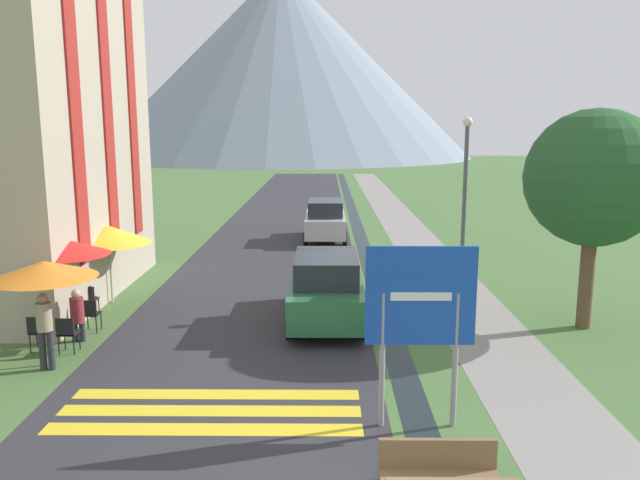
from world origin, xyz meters
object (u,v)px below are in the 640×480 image
road_sign (420,311)px  cafe_chair_far_right (89,298)px  cafe_chair_near_right (67,332)px  person_seated_far (77,313)px  hotel_building (12,73)px  parked_car_near (326,288)px  cafe_chair_middle (90,312)px  streetlamp (465,195)px  cafe_chair_near_left (38,330)px  cafe_umbrella_rear_yellow (108,235)px  cafe_chair_far_left (86,297)px  cafe_umbrella_middle_red (66,247)px  cafe_umbrella_front_orange (44,270)px  parked_car_far (325,220)px  person_standing_terrace (45,326)px  tree_by_path (594,179)px

road_sign → cafe_chair_far_right: road_sign is taller
cafe_chair_near_right → person_seated_far: size_ratio=0.66×
road_sign → hotel_building: bearing=141.7°
road_sign → parked_car_near: size_ratio=0.72×
cafe_chair_near_right → cafe_chair_middle: bearing=67.3°
cafe_chair_middle → cafe_chair_near_right: 1.46m
streetlamp → parked_car_near: bearing=-154.7°
cafe_chair_near_left → cafe_umbrella_rear_yellow: (0.31, 4.01, 1.49)m
cafe_chair_far_left → cafe_umbrella_middle_red: bearing=-113.4°
hotel_building → parked_car_near: (8.99, -2.55, -5.64)m
cafe_umbrella_front_orange → cafe_chair_far_left: bearing=99.4°
road_sign → cafe_umbrella_middle_red: size_ratio=1.37×
parked_car_far → hotel_building: bearing=-134.2°
road_sign → person_standing_terrace: size_ratio=1.89×
cafe_umbrella_front_orange → person_seated_far: cafe_umbrella_front_orange is taller
parked_car_near → cafe_chair_near_right: (-5.84, -2.37, -0.40)m
cafe_chair_far_right → person_seated_far: (0.48, -1.96, 0.19)m
road_sign → cafe_umbrella_middle_red: road_sign is taller
cafe_chair_far_left → tree_by_path: 13.50m
person_standing_terrace → cafe_chair_middle: bearing=89.6°
parked_car_near → cafe_umbrella_front_orange: 6.77m
person_seated_far → cafe_chair_far_right: bearing=103.8°
parked_car_far → cafe_chair_far_right: size_ratio=4.82×
person_standing_terrace → tree_by_path: size_ratio=0.30×
cafe_umbrella_rear_yellow → parked_car_far: bearing=58.3°
person_seated_far → tree_by_path: 12.89m
parked_car_far → cafe_umbrella_middle_red: size_ratio=1.78×
road_sign → parked_car_far: bearing=95.1°
cafe_chair_near_left → cafe_umbrella_middle_red: size_ratio=0.37×
cafe_chair_middle → parked_car_far: bearing=49.6°
cafe_chair_near_left → person_seated_far: (0.62, 0.70, 0.19)m
parked_car_far → cafe_chair_near_right: size_ratio=4.82×
cafe_chair_far_right → cafe_umbrella_middle_red: cafe_umbrella_middle_red is taller
cafe_chair_far_right → cafe_chair_near_left: 2.67m
parked_car_near → cafe_umbrella_middle_red: cafe_umbrella_middle_red is taller
cafe_chair_near_left → parked_car_near: bearing=8.7°
cafe_chair_far_right → person_seated_far: 2.03m
person_seated_far → streetlamp: streetlamp is taller
cafe_umbrella_middle_red → parked_car_near: bearing=5.4°
parked_car_near → parked_car_far: (-0.02, 11.78, -0.00)m
road_sign → tree_by_path: size_ratio=0.57×
cafe_chair_near_left → cafe_umbrella_front_orange: (0.61, -0.78, 1.59)m
cafe_chair_near_right → cafe_umbrella_front_orange: cafe_umbrella_front_orange is taller
cafe_umbrella_middle_red → person_standing_terrace: size_ratio=1.38×
cafe_chair_near_left → tree_by_path: (13.09, 1.84, 3.28)m
person_seated_far → parked_car_near: bearing=14.9°
parked_car_far → cafe_chair_middle: size_ratio=4.82×
road_sign → parked_car_near: 6.09m
person_standing_terrace → person_seated_far: person_standing_terrace is taller
person_standing_terrace → cafe_chair_far_right: bearing=97.8°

